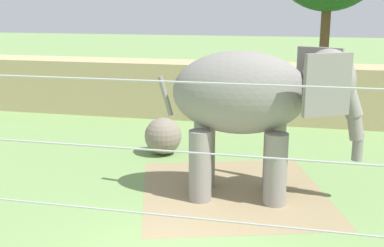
{
  "coord_description": "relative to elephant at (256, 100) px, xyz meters",
  "views": [
    {
      "loc": [
        1.8,
        -6.85,
        4.22
      ],
      "look_at": [
        -0.72,
        4.16,
        1.4
      ],
      "focal_mm": 44.74,
      "sensor_mm": 36.0,
      "label": 1
    }
  ],
  "objects": [
    {
      "name": "cable_fence",
      "position": [
        -0.88,
        -5.79,
        -0.38
      ],
      "size": [
        12.12,
        0.25,
        3.63
      ],
      "color": "brown",
      "rests_on": "ground"
    },
    {
      "name": "embankment_wall",
      "position": [
        -0.88,
        7.49,
        -1.16
      ],
      "size": [
        36.0,
        1.8,
        2.09
      ],
      "primitive_type": "cube",
      "color": "tan",
      "rests_on": "ground"
    },
    {
      "name": "dirt_patch",
      "position": [
        -0.46,
        0.09,
        -2.2
      ],
      "size": [
        5.23,
        5.38,
        0.01
      ],
      "primitive_type": "cube",
      "rotation": [
        0.0,
        0.0,
        0.3
      ],
      "color": "#937F5B",
      "rests_on": "ground"
    },
    {
      "name": "elephant",
      "position": [
        0.0,
        0.0,
        0.0
      ],
      "size": [
        4.49,
        1.99,
        3.33
      ],
      "color": "gray",
      "rests_on": "ground"
    },
    {
      "name": "enrichment_ball",
      "position": [
        -2.85,
        2.53,
        -1.67
      ],
      "size": [
        1.07,
        1.07,
        1.07
      ],
      "primitive_type": "sphere",
      "color": "gray",
      "rests_on": "ground"
    }
  ]
}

